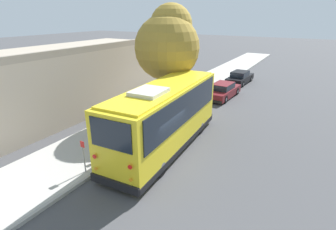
{
  "coord_description": "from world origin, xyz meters",
  "views": [
    {
      "loc": [
        -9.35,
        -5.95,
        6.72
      ],
      "look_at": [
        2.81,
        1.08,
        1.3
      ],
      "focal_mm": 28.0,
      "sensor_mm": 36.0,
      "label": 1
    }
  ],
  "objects_px": {
    "parked_sedan_black": "(240,78)",
    "sign_post_far": "(110,143)",
    "parked_sedan_maroon": "(223,91)",
    "sign_post_near": "(84,156)",
    "shuttle_bus": "(165,114)",
    "street_tree": "(168,43)"
  },
  "relations": [
    {
      "from": "shuttle_bus",
      "to": "sign_post_far",
      "type": "xyz_separation_m",
      "value": [
        -2.32,
        1.77,
        -1.1
      ]
    },
    {
      "from": "sign_post_near",
      "to": "sign_post_far",
      "type": "bearing_deg",
      "value": 0.0
    },
    {
      "from": "shuttle_bus",
      "to": "sign_post_near",
      "type": "height_order",
      "value": "shuttle_bus"
    },
    {
      "from": "parked_sedan_maroon",
      "to": "sign_post_far",
      "type": "xyz_separation_m",
      "value": [
        -12.59,
        1.45,
        0.22
      ]
    },
    {
      "from": "shuttle_bus",
      "to": "street_tree",
      "type": "xyz_separation_m",
      "value": [
        4.26,
        2.3,
        3.05
      ]
    },
    {
      "from": "parked_sedan_black",
      "to": "street_tree",
      "type": "bearing_deg",
      "value": 173.97
    },
    {
      "from": "parked_sedan_black",
      "to": "sign_post_near",
      "type": "xyz_separation_m",
      "value": [
        -19.94,
        1.31,
        0.34
      ]
    },
    {
      "from": "street_tree",
      "to": "sign_post_near",
      "type": "bearing_deg",
      "value": -176.38
    },
    {
      "from": "sign_post_near",
      "to": "sign_post_far",
      "type": "relative_size",
      "value": 1.16
    },
    {
      "from": "sign_post_near",
      "to": "parked_sedan_maroon",
      "type": "bearing_deg",
      "value": -5.8
    },
    {
      "from": "sign_post_near",
      "to": "street_tree",
      "type": "bearing_deg",
      "value": 3.62
    },
    {
      "from": "parked_sedan_black",
      "to": "sign_post_far",
      "type": "relative_size",
      "value": 3.47
    },
    {
      "from": "street_tree",
      "to": "parked_sedan_maroon",
      "type": "bearing_deg",
      "value": -18.15
    },
    {
      "from": "street_tree",
      "to": "sign_post_far",
      "type": "xyz_separation_m",
      "value": [
        -6.57,
        -0.52,
        -4.15
      ]
    },
    {
      "from": "sign_post_near",
      "to": "sign_post_far",
      "type": "height_order",
      "value": "sign_post_near"
    },
    {
      "from": "shuttle_bus",
      "to": "parked_sedan_maroon",
      "type": "height_order",
      "value": "shuttle_bus"
    },
    {
      "from": "parked_sedan_black",
      "to": "sign_post_far",
      "type": "bearing_deg",
      "value": 178.79
    },
    {
      "from": "shuttle_bus",
      "to": "street_tree",
      "type": "bearing_deg",
      "value": 25.15
    },
    {
      "from": "parked_sedan_maroon",
      "to": "parked_sedan_black",
      "type": "bearing_deg",
      "value": 4.13
    },
    {
      "from": "parked_sedan_maroon",
      "to": "sign_post_far",
      "type": "relative_size",
      "value": 3.55
    },
    {
      "from": "parked_sedan_maroon",
      "to": "shuttle_bus",
      "type": "bearing_deg",
      "value": -175.42
    },
    {
      "from": "parked_sedan_maroon",
      "to": "sign_post_far",
      "type": "height_order",
      "value": "sign_post_far"
    }
  ]
}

